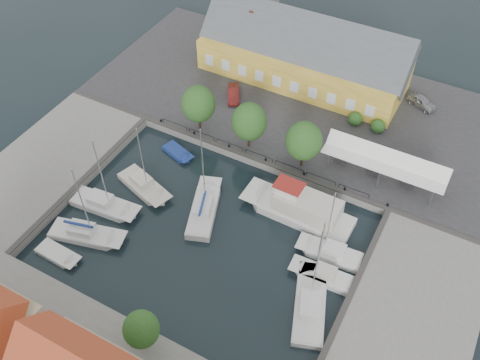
{
  "coord_description": "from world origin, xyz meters",
  "views": [
    {
      "loc": [
        19.75,
        -30.71,
        46.01
      ],
      "look_at": [
        0.0,
        6.0,
        1.5
      ],
      "focal_mm": 40.0,
      "sensor_mm": 36.0,
      "label": 1
    }
  ],
  "objects_px": {
    "car_red": "(233,94)",
    "trawler": "(301,210)",
    "west_boat_b": "(144,187)",
    "west_boat_c": "(104,206)",
    "east_boat_a": "(331,254)",
    "west_boat_d": "(86,235)",
    "warehouse": "(301,54)",
    "launch_sw": "(58,255)",
    "center_sailboat": "(204,210)",
    "launch_nw": "(178,153)",
    "car_silver": "(422,102)",
    "east_boat_c": "(310,307)",
    "tent_canopy": "(385,161)",
    "east_boat_b": "(322,276)"
  },
  "relations": [
    {
      "from": "east_boat_b",
      "to": "launch_nw",
      "type": "bearing_deg",
      "value": 159.9
    },
    {
      "from": "tent_canopy",
      "to": "east_boat_c",
      "type": "height_order",
      "value": "east_boat_c"
    },
    {
      "from": "east_boat_c",
      "to": "west_boat_b",
      "type": "relative_size",
      "value": 1.12
    },
    {
      "from": "east_boat_c",
      "to": "launch_nw",
      "type": "distance_m",
      "value": 25.81
    },
    {
      "from": "tent_canopy",
      "to": "car_silver",
      "type": "relative_size",
      "value": 3.43
    },
    {
      "from": "tent_canopy",
      "to": "warehouse",
      "type": "bearing_deg",
      "value": 140.14
    },
    {
      "from": "car_silver",
      "to": "launch_sw",
      "type": "relative_size",
      "value": 0.79
    },
    {
      "from": "east_boat_b",
      "to": "east_boat_c",
      "type": "bearing_deg",
      "value": -85.73
    },
    {
      "from": "west_boat_d",
      "to": "trawler",
      "type": "bearing_deg",
      "value": 35.22
    },
    {
      "from": "tent_canopy",
      "to": "east_boat_b",
      "type": "xyz_separation_m",
      "value": [
        -1.02,
        -15.23,
        -3.42
      ]
    },
    {
      "from": "west_boat_c",
      "to": "west_boat_d",
      "type": "bearing_deg",
      "value": -78.17
    },
    {
      "from": "west_boat_b",
      "to": "east_boat_b",
      "type": "bearing_deg",
      "value": -3.87
    },
    {
      "from": "west_boat_c",
      "to": "east_boat_a",
      "type": "bearing_deg",
      "value": 13.36
    },
    {
      "from": "west_boat_b",
      "to": "west_boat_c",
      "type": "xyz_separation_m",
      "value": [
        -2.24,
        -4.5,
        0.0
      ]
    },
    {
      "from": "east_boat_a",
      "to": "east_boat_c",
      "type": "xyz_separation_m",
      "value": [
        0.53,
        -6.73,
        -0.0
      ]
    },
    {
      "from": "launch_nw",
      "to": "car_silver",
      "type": "bearing_deg",
      "value": 42.58
    },
    {
      "from": "center_sailboat",
      "to": "west_boat_d",
      "type": "bearing_deg",
      "value": -136.62
    },
    {
      "from": "trawler",
      "to": "launch_nw",
      "type": "height_order",
      "value": "trawler"
    },
    {
      "from": "center_sailboat",
      "to": "east_boat_b",
      "type": "bearing_deg",
      "value": -6.66
    },
    {
      "from": "car_red",
      "to": "launch_sw",
      "type": "height_order",
      "value": "car_red"
    },
    {
      "from": "trawler",
      "to": "west_boat_d",
      "type": "xyz_separation_m",
      "value": [
        -19.12,
        -13.5,
        -0.75
      ]
    },
    {
      "from": "car_red",
      "to": "trawler",
      "type": "xyz_separation_m",
      "value": [
        16.08,
        -13.75,
        -0.69
      ]
    },
    {
      "from": "west_boat_c",
      "to": "center_sailboat",
      "type": "bearing_deg",
      "value": 24.44
    },
    {
      "from": "car_silver",
      "to": "trawler",
      "type": "xyz_separation_m",
      "value": [
        -6.66,
        -24.06,
        -0.68
      ]
    },
    {
      "from": "east_boat_c",
      "to": "west_boat_c",
      "type": "height_order",
      "value": "east_boat_c"
    },
    {
      "from": "tent_canopy",
      "to": "car_silver",
      "type": "height_order",
      "value": "tent_canopy"
    },
    {
      "from": "center_sailboat",
      "to": "launch_nw",
      "type": "xyz_separation_m",
      "value": [
        -7.73,
        6.52,
        -0.27
      ]
    },
    {
      "from": "east_boat_b",
      "to": "west_boat_c",
      "type": "bearing_deg",
      "value": -173.31
    },
    {
      "from": "west_boat_c",
      "to": "car_silver",
      "type": "bearing_deg",
      "value": 51.35
    },
    {
      "from": "warehouse",
      "to": "trawler",
      "type": "xyz_separation_m",
      "value": [
        10.47,
        -22.75,
        -3.41
      ]
    },
    {
      "from": "tent_canopy",
      "to": "west_boat_b",
      "type": "xyz_separation_m",
      "value": [
        -23.89,
        -13.69,
        -3.42
      ]
    },
    {
      "from": "car_silver",
      "to": "center_sailboat",
      "type": "distance_m",
      "value": 33.04
    },
    {
      "from": "east_boat_c",
      "to": "warehouse",
      "type": "bearing_deg",
      "value": 115.76
    },
    {
      "from": "warehouse",
      "to": "launch_sw",
      "type": "xyz_separation_m",
      "value": [
        -9.64,
        -39.62,
        -4.34
      ]
    },
    {
      "from": "west_boat_c",
      "to": "launch_nw",
      "type": "relative_size",
      "value": 2.37
    },
    {
      "from": "car_red",
      "to": "west_boat_d",
      "type": "xyz_separation_m",
      "value": [
        -3.05,
        -27.25,
        -1.43
      ]
    },
    {
      "from": "east_boat_b",
      "to": "east_boat_c",
      "type": "relative_size",
      "value": 0.79
    },
    {
      "from": "center_sailboat",
      "to": "west_boat_b",
      "type": "distance_m",
      "value": 8.05
    },
    {
      "from": "tent_canopy",
      "to": "launch_sw",
      "type": "relative_size",
      "value": 2.72
    },
    {
      "from": "east_boat_b",
      "to": "west_boat_d",
      "type": "relative_size",
      "value": 0.81
    },
    {
      "from": "car_silver",
      "to": "east_boat_c",
      "type": "relative_size",
      "value": 0.36
    },
    {
      "from": "west_boat_d",
      "to": "launch_nw",
      "type": "distance_m",
      "value": 15.51
    },
    {
      "from": "tent_canopy",
      "to": "launch_nw",
      "type": "height_order",
      "value": "tent_canopy"
    },
    {
      "from": "warehouse",
      "to": "west_boat_c",
      "type": "xyz_separation_m",
      "value": [
        -9.54,
        -32.04,
        -4.17
      ]
    },
    {
      "from": "east_boat_b",
      "to": "launch_sw",
      "type": "relative_size",
      "value": 1.76
    },
    {
      "from": "trawler",
      "to": "west_boat_c",
      "type": "height_order",
      "value": "west_boat_c"
    },
    {
      "from": "car_red",
      "to": "launch_sw",
      "type": "bearing_deg",
      "value": -127.23
    },
    {
      "from": "car_silver",
      "to": "west_boat_b",
      "type": "bearing_deg",
      "value": 162.93
    },
    {
      "from": "west_boat_c",
      "to": "launch_nw",
      "type": "bearing_deg",
      "value": 77.1
    },
    {
      "from": "warehouse",
      "to": "tent_canopy",
      "type": "xyz_separation_m",
      "value": [
        16.6,
        -13.86,
        -0.74
      ]
    }
  ]
}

